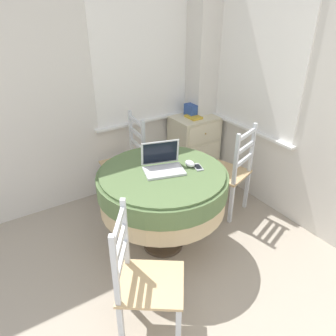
{
  "coord_description": "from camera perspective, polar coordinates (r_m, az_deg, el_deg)",
  "views": [
    {
      "loc": [
        -0.43,
        -0.43,
        2.05
      ],
      "look_at": [
        0.92,
        1.68,
        0.69
      ],
      "focal_mm": 35.0,
      "sensor_mm": 36.0,
      "label": 1
    }
  ],
  "objects": [
    {
      "name": "storage_box",
      "position": [
        3.84,
        4.36,
        10.1
      ],
      "size": [
        0.15,
        0.15,
        0.13
      ],
      "color": "#2D4C93",
      "rests_on": "corner_cabinet"
    },
    {
      "name": "dining_chair_near_back_window",
      "position": [
        3.48,
        -7.19,
        0.89
      ],
      "size": [
        0.43,
        0.42,
        0.95
      ],
      "color": "tan",
      "rests_on": "ground_plane"
    },
    {
      "name": "book_on_cabinet",
      "position": [
        3.76,
        4.46,
        8.86
      ],
      "size": [
        0.13,
        0.19,
        0.02
      ],
      "color": "gold",
      "rests_on": "corner_cabinet"
    },
    {
      "name": "dining_chair_camera_near",
      "position": [
        2.17,
        -4.23,
        -19.1
      ],
      "size": [
        0.55,
        0.55,
        0.95
      ],
      "color": "tan",
      "rests_on": "ground_plane"
    },
    {
      "name": "corner_cabinet",
      "position": [
        3.97,
        4.5,
        3.7
      ],
      "size": [
        0.53,
        0.43,
        0.78
      ],
      "color": "beige",
      "rests_on": "ground_plane"
    },
    {
      "name": "round_dining_table",
      "position": [
        2.72,
        -0.96,
        -3.42
      ],
      "size": [
        1.07,
        1.07,
        0.76
      ],
      "color": "#4C3D2D",
      "rests_on": "ground_plane"
    },
    {
      "name": "corner_room_shell",
      "position": [
        2.76,
        4.32,
        12.2
      ],
      "size": [
        4.32,
        4.53,
        2.55
      ],
      "color": "silver",
      "rests_on": "ground_plane"
    },
    {
      "name": "computer_mouse",
      "position": [
        2.71,
        3.84,
        0.77
      ],
      "size": [
        0.07,
        0.1,
        0.05
      ],
      "color": "white",
      "rests_on": "round_dining_table"
    },
    {
      "name": "laptop",
      "position": [
        2.65,
        -0.93,
        0.65
      ],
      "size": [
        0.37,
        0.31,
        0.22
      ],
      "color": "silver",
      "rests_on": "round_dining_table"
    },
    {
      "name": "cell_phone",
      "position": [
        2.71,
        5.22,
        0.16
      ],
      "size": [
        0.09,
        0.13,
        0.01
      ],
      "color": "#B2B7BC",
      "rests_on": "round_dining_table"
    },
    {
      "name": "dining_chair_near_right_window",
      "position": [
        3.33,
        10.71,
        -0.79
      ],
      "size": [
        0.49,
        0.51,
        0.95
      ],
      "color": "tan",
      "rests_on": "ground_plane"
    }
  ]
}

